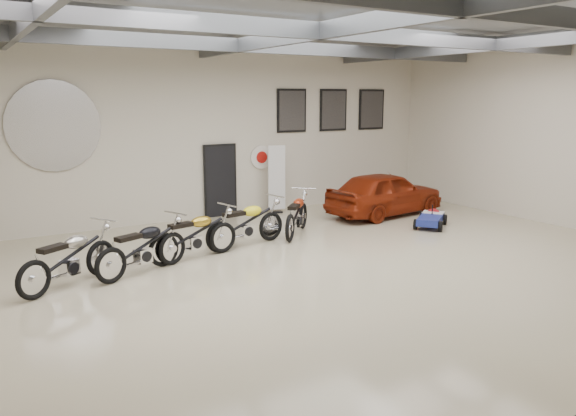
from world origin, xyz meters
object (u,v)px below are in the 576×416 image
motorcycle_gold (194,234)px  motorcycle_red (297,214)px  motorcycle_black (143,246)px  motorcycle_yellow (246,222)px  motorcycle_silver (68,257)px  go_kart (432,215)px  vintage_car (385,193)px  banner_stand (277,181)px

motorcycle_gold → motorcycle_red: bearing=1.5°
motorcycle_black → motorcycle_yellow: 2.87m
motorcycle_gold → motorcycle_yellow: bearing=3.6°
motorcycle_black → motorcycle_gold: (1.27, 0.43, 0.00)m
motorcycle_silver → go_kart: bearing=-29.8°
motorcycle_gold → motorcycle_red: size_ratio=1.02×
motorcycle_silver → motorcycle_red: motorcycle_silver is taller
motorcycle_red → vintage_car: bearing=-33.5°
motorcycle_silver → banner_stand: bearing=-0.5°
motorcycle_red → motorcycle_gold: bearing=148.2°
motorcycle_yellow → vintage_car: vintage_car is taller
banner_stand → motorcycle_yellow: size_ratio=0.90×
motorcycle_black → go_kart: size_ratio=1.33×
motorcycle_silver → motorcycle_black: bearing=-27.9°
motorcycle_silver → motorcycle_gold: motorcycle_silver is taller
go_kart → motorcycle_silver: bearing=144.8°
motorcycle_yellow → banner_stand: bearing=38.3°
motorcycle_silver → motorcycle_yellow: bearing=-18.5°
motorcycle_yellow → motorcycle_black: bearing=-174.1°
banner_stand → motorcycle_black: size_ratio=0.92×
motorcycle_silver → motorcycle_black: size_ratio=1.01×
motorcycle_gold → motorcycle_yellow: motorcycle_yellow is taller
motorcycle_yellow → vintage_car: bearing=0.5°
motorcycle_yellow → motorcycle_silver: bearing=-178.8°
motorcycle_black → motorcycle_yellow: motorcycle_yellow is taller
banner_stand → motorcycle_red: size_ratio=0.93×
motorcycle_red → vintage_car: size_ratio=0.55×
motorcycle_gold → motorcycle_yellow: size_ratio=0.99×
motorcycle_black → vintage_car: vintage_car is taller
motorcycle_silver → motorcycle_red: bearing=-18.7°
motorcycle_silver → motorcycle_gold: (2.70, 0.51, -0.00)m
motorcycle_gold → vintage_car: size_ratio=0.56×
motorcycle_gold → vintage_car: vintage_car is taller
go_kart → banner_stand: bearing=89.8°
banner_stand → motorcycle_silver: banner_stand is taller
motorcycle_gold → motorcycle_black: bearing=-173.1°
motorcycle_silver → vintage_car: 9.64m
banner_stand → motorcycle_yellow: bearing=-121.0°
banner_stand → go_kart: bearing=-44.4°
motorcycle_red → vintage_car: vintage_car is taller
motorcycle_silver → motorcycle_yellow: 4.27m
motorcycle_red → go_kart: (3.74, -1.07, -0.26)m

